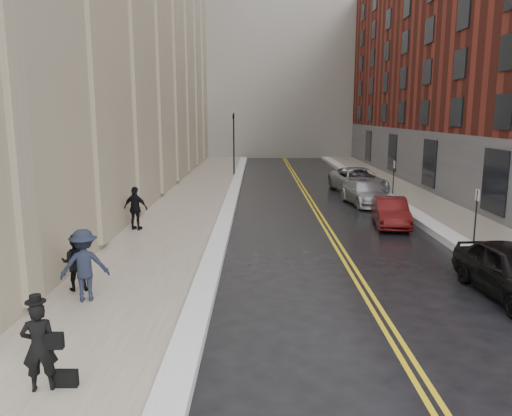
{
  "coord_description": "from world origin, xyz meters",
  "views": [
    {
      "loc": [
        -0.67,
        -11.15,
        5.08
      ],
      "look_at": [
        -0.72,
        7.37,
        1.6
      ],
      "focal_mm": 35.0,
      "sensor_mm": 36.0,
      "label": 1
    }
  ],
  "objects_px": {
    "pedestrian_c": "(136,208)",
    "car_silver_far": "(358,181)",
    "pedestrian_a": "(76,262)",
    "pedestrian_b": "(84,265)",
    "car_silver_near": "(365,193)",
    "pedestrian_main": "(39,346)",
    "car_maroon": "(391,212)"
  },
  "relations": [
    {
      "from": "pedestrian_a",
      "to": "car_silver_far",
      "type": "bearing_deg",
      "value": -128.34
    },
    {
      "from": "pedestrian_c",
      "to": "car_silver_near",
      "type": "bearing_deg",
      "value": -132.83
    },
    {
      "from": "pedestrian_a",
      "to": "pedestrian_b",
      "type": "distance_m",
      "value": 0.99
    },
    {
      "from": "pedestrian_b",
      "to": "pedestrian_c",
      "type": "distance_m",
      "value": 8.39
    },
    {
      "from": "pedestrian_c",
      "to": "pedestrian_a",
      "type": "bearing_deg",
      "value": 106.18
    },
    {
      "from": "pedestrian_a",
      "to": "pedestrian_c",
      "type": "relative_size",
      "value": 0.87
    },
    {
      "from": "pedestrian_a",
      "to": "pedestrian_c",
      "type": "xyz_separation_m",
      "value": [
        -0.11,
        7.55,
        0.13
      ]
    },
    {
      "from": "car_maroon",
      "to": "car_silver_near",
      "type": "relative_size",
      "value": 0.86
    },
    {
      "from": "car_silver_near",
      "to": "pedestrian_c",
      "type": "relative_size",
      "value": 2.45
    },
    {
      "from": "pedestrian_b",
      "to": "pedestrian_c",
      "type": "relative_size",
      "value": 1.04
    },
    {
      "from": "car_silver_far",
      "to": "pedestrian_b",
      "type": "distance_m",
      "value": 22.6
    },
    {
      "from": "car_silver_far",
      "to": "pedestrian_b",
      "type": "bearing_deg",
      "value": -125.97
    },
    {
      "from": "car_maroon",
      "to": "pedestrian_c",
      "type": "relative_size",
      "value": 2.12
    },
    {
      "from": "pedestrian_main",
      "to": "car_maroon",
      "type": "bearing_deg",
      "value": -139.59
    },
    {
      "from": "car_maroon",
      "to": "car_silver_far",
      "type": "distance_m",
      "value": 9.86
    },
    {
      "from": "car_silver_far",
      "to": "pedestrian_c",
      "type": "relative_size",
      "value": 3.15
    },
    {
      "from": "pedestrian_b",
      "to": "pedestrian_c",
      "type": "xyz_separation_m",
      "value": [
        -0.64,
        8.37,
        -0.04
      ]
    },
    {
      "from": "car_silver_near",
      "to": "pedestrian_b",
      "type": "height_order",
      "value": "pedestrian_b"
    },
    {
      "from": "pedestrian_a",
      "to": "pedestrian_b",
      "type": "bearing_deg",
      "value": 116.91
    },
    {
      "from": "car_maroon",
      "to": "car_silver_near",
      "type": "bearing_deg",
      "value": 97.22
    },
    {
      "from": "car_maroon",
      "to": "car_silver_near",
      "type": "distance_m",
      "value": 5.66
    },
    {
      "from": "pedestrian_main",
      "to": "pedestrian_b",
      "type": "distance_m",
      "value": 4.52
    },
    {
      "from": "car_maroon",
      "to": "pedestrian_b",
      "type": "bearing_deg",
      "value": -130.61
    },
    {
      "from": "pedestrian_main",
      "to": "pedestrian_c",
      "type": "bearing_deg",
      "value": -98.36
    },
    {
      "from": "car_maroon",
      "to": "pedestrian_b",
      "type": "xyz_separation_m",
      "value": [
        -10.76,
        -9.78,
        0.47
      ]
    },
    {
      "from": "pedestrian_b",
      "to": "car_maroon",
      "type": "bearing_deg",
      "value": -154.89
    },
    {
      "from": "car_silver_near",
      "to": "pedestrian_main",
      "type": "xyz_separation_m",
      "value": [
        -10.05,
        -19.89,
        0.32
      ]
    },
    {
      "from": "car_silver_far",
      "to": "pedestrian_a",
      "type": "height_order",
      "value": "pedestrian_a"
    },
    {
      "from": "pedestrian_b",
      "to": "pedestrian_c",
      "type": "bearing_deg",
      "value": -102.75
    },
    {
      "from": "car_maroon",
      "to": "pedestrian_c",
      "type": "distance_m",
      "value": 11.5
    },
    {
      "from": "pedestrian_c",
      "to": "car_silver_far",
      "type": "bearing_deg",
      "value": -121.07
    },
    {
      "from": "car_silver_far",
      "to": "pedestrian_main",
      "type": "bearing_deg",
      "value": -119.81
    }
  ]
}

